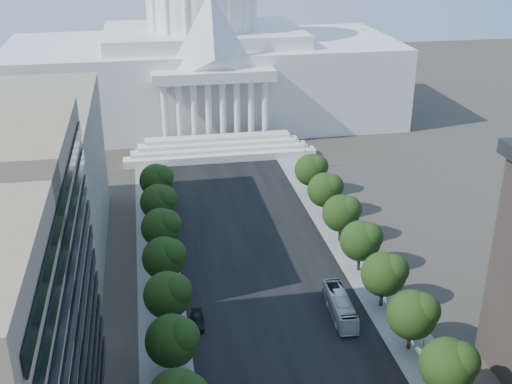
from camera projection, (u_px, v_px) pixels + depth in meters
road_asphalt at (258, 263)px, 123.07m from camera, size 30.00×260.00×0.01m
sidewalk_left at (159, 272)px, 119.99m from camera, size 8.00×260.00×0.02m
sidewalk_right at (353, 254)px, 126.16m from camera, size 8.00×260.00×0.02m
capitol at (204, 57)px, 200.59m from camera, size 120.00×56.00×73.00m
tree_l_e at (174, 340)px, 90.39m from camera, size 7.79×7.60×9.97m
tree_l_f at (169, 294)px, 101.21m from camera, size 7.79×7.60×9.97m
tree_l_g at (166, 257)px, 112.03m from camera, size 7.79×7.60×9.97m
tree_l_h at (162, 227)px, 122.85m from camera, size 7.79×7.60×9.97m
tree_l_i at (160, 201)px, 133.67m from camera, size 7.79×7.60×9.97m
tree_l_j at (158, 179)px, 144.49m from camera, size 7.79×7.60×9.97m
tree_r_d at (451, 364)px, 85.42m from camera, size 7.79×7.60×9.97m
tree_r_e at (415, 314)px, 96.24m from camera, size 7.79×7.60×9.97m
tree_r_f at (386, 273)px, 107.06m from camera, size 7.79×7.60×9.97m
tree_r_g at (362, 240)px, 117.88m from camera, size 7.79×7.60×9.97m
tree_r_h at (343, 212)px, 128.69m from camera, size 7.79×7.60×9.97m
tree_r_i at (326, 189)px, 139.51m from camera, size 7.79×7.60×9.97m
tree_r_j at (312, 169)px, 150.33m from camera, size 7.79×7.60×9.97m
streetlight_c at (424, 315)px, 96.92m from camera, size 2.61×0.44×9.00m
streetlight_d at (368, 239)px, 119.46m from camera, size 2.61×0.44×9.00m
streetlight_e at (330, 187)px, 142.00m from camera, size 2.61×0.44×9.00m
streetlight_f at (303, 149)px, 164.54m from camera, size 2.61×0.44×9.00m
car_dark_b at (197, 322)px, 104.03m from camera, size 2.54×5.57×1.58m
city_bus at (340, 306)px, 106.29m from camera, size 3.76×13.26×3.65m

